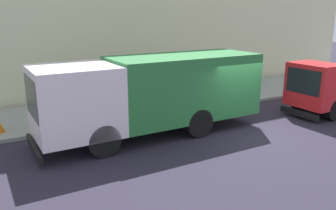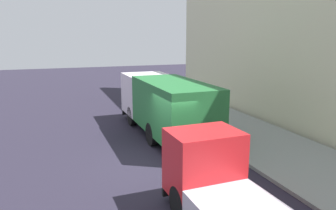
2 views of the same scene
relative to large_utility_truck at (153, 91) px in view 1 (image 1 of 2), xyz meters
name	(u,v)px [view 1 (image 1 of 2)]	position (x,y,z in m)	size (l,w,h in m)	color
ground	(245,131)	(-1.37, -3.18, -1.62)	(80.00, 80.00, 0.00)	#272232
sidewalk	(176,100)	(3.80, -3.18, -1.55)	(4.33, 30.00, 0.14)	gray
large_utility_truck	(153,91)	(0.00, 0.00, 0.00)	(2.51, 8.26, 2.82)	white
small_flatbed_truck	(328,90)	(-1.24, -7.89, -0.56)	(2.06, 4.76, 2.28)	red
pedestrian_walking	(120,95)	(2.42, 0.30, -0.61)	(0.44, 0.44, 1.64)	#281927
street_sign_post	(163,81)	(1.95, -1.47, -0.12)	(0.44, 0.08, 2.29)	#4C5156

